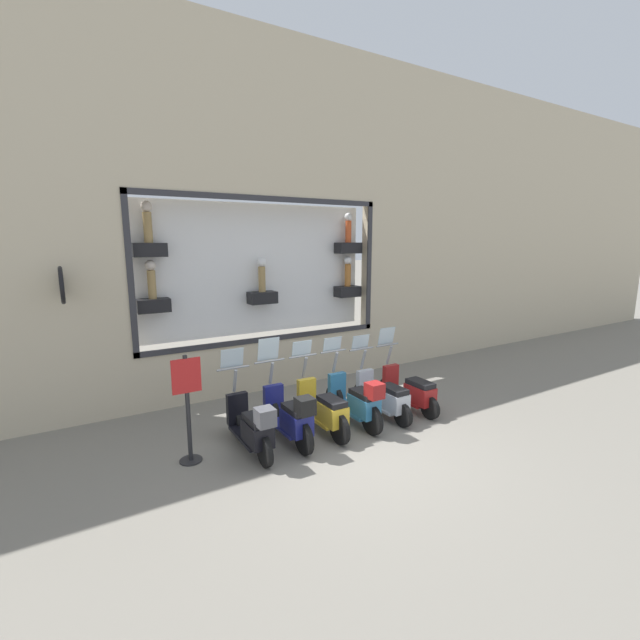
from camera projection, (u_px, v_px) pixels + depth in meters
ground_plane at (352, 446)px, 7.38m from camera, size 120.00×120.00×0.00m
building_facade at (263, 216)px, 9.68m from camera, size 1.25×36.00×7.95m
scooter_red_0 at (411, 391)px, 8.93m from camera, size 1.79×0.61×1.63m
scooter_silver_1 at (384, 397)px, 8.56m from camera, size 1.79×0.60×1.53m
scooter_teal_2 at (357, 401)px, 8.15m from camera, size 1.81×0.60×1.57m
scooter_yellow_3 at (323, 410)px, 7.85m from camera, size 1.81×0.61×1.58m
scooter_navy_4 at (290, 416)px, 7.43m from camera, size 1.81×0.60×1.73m
scooter_black_5 at (252, 426)px, 7.07m from camera, size 1.80×0.60×1.61m
shop_sign_post at (188, 405)px, 6.72m from camera, size 0.36×0.45×1.76m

